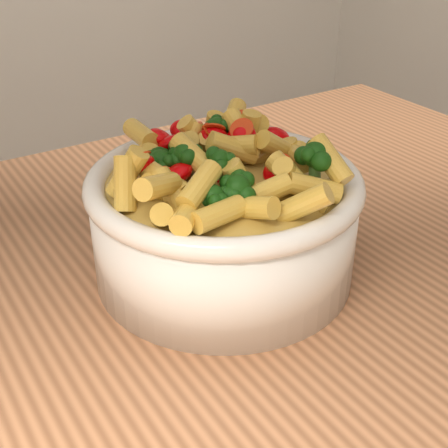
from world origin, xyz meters
TOP-DOWN VIEW (x-y plane):
  - table at (0.00, 0.00)m, footprint 1.20×0.80m
  - serving_bowl at (0.08, 0.03)m, footprint 0.25×0.25m
  - pasta_salad at (0.08, 0.03)m, footprint 0.19×0.19m

SIDE VIEW (x-z plane):
  - table at x=0.00m, z-range 0.35..1.25m
  - serving_bowl at x=0.08m, z-range 0.90..1.01m
  - pasta_salad at x=0.08m, z-range 1.00..1.04m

